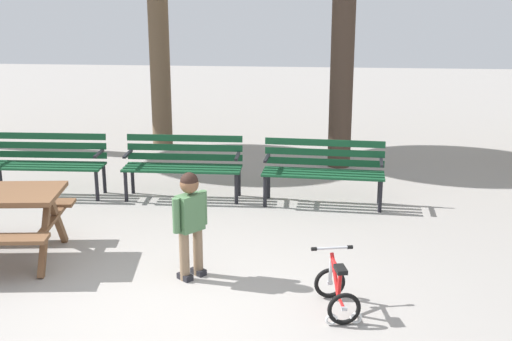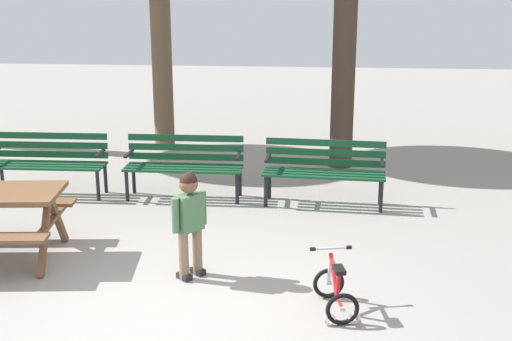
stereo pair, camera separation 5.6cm
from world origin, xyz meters
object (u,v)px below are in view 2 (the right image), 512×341
(park_bench_right, at_px, (324,167))
(kids_bicycle, at_px, (336,291))
(park_bench_far_left, at_px, (49,159))
(park_bench_left, at_px, (184,161))
(child_standing, at_px, (189,216))

(park_bench_right, bearing_deg, kids_bicycle, -88.22)
(kids_bicycle, bearing_deg, park_bench_right, 91.78)
(park_bench_far_left, height_order, park_bench_right, same)
(park_bench_left, height_order, child_standing, child_standing)
(park_bench_left, xyz_separation_m, park_bench_right, (1.91, -0.11, 0.00))
(park_bench_right, relative_size, kids_bicycle, 2.65)
(child_standing, relative_size, kids_bicycle, 1.80)
(park_bench_left, relative_size, child_standing, 1.46)
(park_bench_right, bearing_deg, park_bench_left, 176.80)
(park_bench_left, bearing_deg, park_bench_far_left, -178.78)
(park_bench_right, height_order, child_standing, child_standing)
(park_bench_right, distance_m, kids_bicycle, 3.07)
(park_bench_left, height_order, park_bench_right, same)
(park_bench_far_left, bearing_deg, kids_bicycle, -38.61)
(park_bench_far_left, relative_size, kids_bicycle, 2.63)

